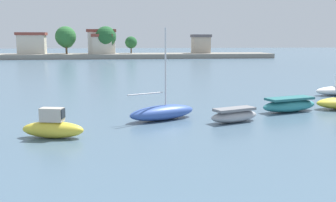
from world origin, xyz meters
name	(u,v)px	position (x,y,z in m)	size (l,w,h in m)	color
moored_boat_3	(53,127)	(5.63, 14.63, 0.54)	(3.37, 1.71, 1.56)	yellow
moored_boat_4	(162,112)	(11.66, 18.32, 0.49)	(4.69, 3.18, 5.68)	#3856A8
moored_boat_5	(234,115)	(15.92, 17.13, 0.42)	(3.46, 2.16, 0.88)	#9E9EA3
moored_boat_6	(289,105)	(20.69, 19.90, 0.48)	(4.57, 2.58, 1.01)	teal
distant_shoreline	(90,50)	(1.25, 95.31, 2.19)	(97.12, 10.57, 8.13)	gray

